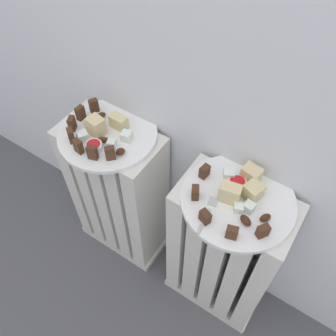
% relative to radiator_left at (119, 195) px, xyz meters
% --- Properties ---
extents(ground_plane, '(6.00, 6.00, 0.00)m').
position_rel_radiator_left_xyz_m(ground_plane, '(0.19, -0.28, -0.27)').
color(ground_plane, '#4C4C51').
extents(radiator_left, '(0.30, 0.16, 0.56)m').
position_rel_radiator_left_xyz_m(radiator_left, '(0.00, 0.00, 0.00)').
color(radiator_left, silver).
rests_on(radiator_left, ground_plane).
extents(radiator_right, '(0.30, 0.16, 0.56)m').
position_rel_radiator_left_xyz_m(radiator_right, '(0.38, 0.00, 0.00)').
color(radiator_right, silver).
rests_on(radiator_right, ground_plane).
extents(plate_left, '(0.26, 0.26, 0.01)m').
position_rel_radiator_left_xyz_m(plate_left, '(0.00, 0.00, 0.29)').
color(plate_left, white).
rests_on(plate_left, radiator_left).
extents(plate_right, '(0.26, 0.26, 0.01)m').
position_rel_radiator_left_xyz_m(plate_right, '(0.38, 0.00, 0.29)').
color(plate_right, white).
rests_on(plate_right, radiator_right).
extents(dark_cake_slice_left_0, '(0.02, 0.03, 0.04)m').
position_rel_radiator_left_xyz_m(dark_cake_slice_left_0, '(-0.08, 0.04, 0.31)').
color(dark_cake_slice_left_0, '#472B19').
rests_on(dark_cake_slice_left_0, plate_left).
extents(dark_cake_slice_left_1, '(0.02, 0.02, 0.04)m').
position_rel_radiator_left_xyz_m(dark_cake_slice_left_1, '(-0.09, 0.00, 0.31)').
color(dark_cake_slice_left_1, '#472B19').
rests_on(dark_cake_slice_left_1, plate_left).
extents(dark_cake_slice_left_2, '(0.02, 0.03, 0.04)m').
position_rel_radiator_left_xyz_m(dark_cake_slice_left_2, '(-0.08, -0.04, 0.31)').
color(dark_cake_slice_left_2, '#472B19').
rests_on(dark_cake_slice_left_2, plate_left).
extents(dark_cake_slice_left_3, '(0.03, 0.03, 0.04)m').
position_rel_radiator_left_xyz_m(dark_cake_slice_left_3, '(-0.06, -0.07, 0.31)').
color(dark_cake_slice_left_3, '#472B19').
rests_on(dark_cake_slice_left_3, plate_left).
extents(dark_cake_slice_left_4, '(0.03, 0.02, 0.04)m').
position_rel_radiator_left_xyz_m(dark_cake_slice_left_4, '(-0.02, -0.09, 0.31)').
color(dark_cake_slice_left_4, '#472B19').
rests_on(dark_cake_slice_left_4, plate_left).
extents(dark_cake_slice_left_5, '(0.03, 0.02, 0.04)m').
position_rel_radiator_left_xyz_m(dark_cake_slice_left_5, '(0.03, -0.09, 0.31)').
color(dark_cake_slice_left_5, '#472B19').
rests_on(dark_cake_slice_left_5, plate_left).
extents(dark_cake_slice_left_6, '(0.03, 0.03, 0.04)m').
position_rel_radiator_left_xyz_m(dark_cake_slice_left_6, '(0.07, -0.07, 0.31)').
color(dark_cake_slice_left_6, '#472B19').
rests_on(dark_cake_slice_left_6, plate_left).
extents(marble_cake_slice_left_0, '(0.05, 0.04, 0.05)m').
position_rel_radiator_left_xyz_m(marble_cake_slice_left_0, '(-0.02, -0.02, 0.32)').
color(marble_cake_slice_left_0, beige).
rests_on(marble_cake_slice_left_0, plate_left).
extents(marble_cake_slice_left_1, '(0.05, 0.03, 0.04)m').
position_rel_radiator_left_xyz_m(marble_cake_slice_left_1, '(0.02, 0.03, 0.31)').
color(marble_cake_slice_left_1, beige).
rests_on(marble_cake_slice_left_1, plate_left).
extents(turkish_delight_left_0, '(0.03, 0.03, 0.03)m').
position_rel_radiator_left_xyz_m(turkish_delight_left_0, '(0.06, 0.01, 0.31)').
color(turkish_delight_left_0, white).
rests_on(turkish_delight_left_0, plate_left).
extents(turkish_delight_left_1, '(0.03, 0.03, 0.03)m').
position_rel_radiator_left_xyz_m(turkish_delight_left_1, '(-0.03, -0.06, 0.31)').
color(turkish_delight_left_1, white).
rests_on(turkish_delight_left_1, plate_left).
extents(turkish_delight_left_2, '(0.03, 0.03, 0.02)m').
position_rel_radiator_left_xyz_m(turkish_delight_left_2, '(-0.05, -0.01, 0.31)').
color(turkish_delight_left_2, white).
rests_on(turkish_delight_left_2, plate_left).
extents(turkish_delight_left_3, '(0.03, 0.03, 0.02)m').
position_rel_radiator_left_xyz_m(turkish_delight_left_3, '(0.04, -0.03, 0.31)').
color(turkish_delight_left_3, white).
rests_on(turkish_delight_left_3, plate_left).
extents(medjool_date_left_0, '(0.03, 0.03, 0.02)m').
position_rel_radiator_left_xyz_m(medjool_date_left_0, '(0.02, -0.03, 0.30)').
color(medjool_date_left_0, '#3D1E0F').
rests_on(medjool_date_left_0, plate_left).
extents(medjool_date_left_1, '(0.03, 0.03, 0.02)m').
position_rel_radiator_left_xyz_m(medjool_date_left_1, '(-0.05, 0.04, 0.30)').
color(medjool_date_left_1, '#3D1E0F').
rests_on(medjool_date_left_1, plate_left).
extents(medjool_date_left_2, '(0.03, 0.03, 0.02)m').
position_rel_radiator_left_xyz_m(medjool_date_left_2, '(0.08, -0.04, 0.30)').
color(medjool_date_left_2, '#3D1E0F').
rests_on(medjool_date_left_2, plate_left).
extents(jam_bowl_left, '(0.04, 0.04, 0.02)m').
position_rel_radiator_left_xyz_m(jam_bowl_left, '(0.01, -0.06, 0.31)').
color(jam_bowl_left, white).
rests_on(jam_bowl_left, plate_left).
extents(dark_cake_slice_right_0, '(0.02, 0.03, 0.03)m').
position_rel_radiator_left_xyz_m(dark_cake_slice_right_0, '(0.28, 0.01, 0.31)').
color(dark_cake_slice_right_0, '#472B19').
rests_on(dark_cake_slice_right_0, plate_right).
extents(dark_cake_slice_right_1, '(0.03, 0.03, 0.03)m').
position_rel_radiator_left_xyz_m(dark_cake_slice_right_1, '(0.30, -0.05, 0.31)').
color(dark_cake_slice_right_1, '#472B19').
rests_on(dark_cake_slice_right_1, plate_right).
extents(dark_cake_slice_right_2, '(0.03, 0.02, 0.03)m').
position_rel_radiator_left_xyz_m(dark_cake_slice_right_2, '(0.35, -0.09, 0.31)').
color(dark_cake_slice_right_2, '#472B19').
rests_on(dark_cake_slice_right_2, plate_right).
extents(dark_cake_slice_right_3, '(0.03, 0.02, 0.03)m').
position_rel_radiator_left_xyz_m(dark_cake_slice_right_3, '(0.41, -0.09, 0.31)').
color(dark_cake_slice_right_3, '#472B19').
rests_on(dark_cake_slice_right_3, plate_right).
extents(dark_cake_slice_right_4, '(0.03, 0.03, 0.03)m').
position_rel_radiator_left_xyz_m(dark_cake_slice_right_4, '(0.46, -0.06, 0.31)').
color(dark_cake_slice_right_4, '#472B19').
rests_on(dark_cake_slice_right_4, plate_right).
extents(marble_cake_slice_right_0, '(0.05, 0.04, 0.04)m').
position_rel_radiator_left_xyz_m(marble_cake_slice_right_0, '(0.38, 0.06, 0.32)').
color(marble_cake_slice_right_0, beige).
rests_on(marble_cake_slice_right_0, plate_right).
extents(marble_cake_slice_right_1, '(0.05, 0.05, 0.04)m').
position_rel_radiator_left_xyz_m(marble_cake_slice_right_1, '(0.40, 0.02, 0.31)').
color(marble_cake_slice_right_1, beige).
rests_on(marble_cake_slice_right_1, plate_right).
extents(marble_cake_slice_right_2, '(0.05, 0.04, 0.05)m').
position_rel_radiator_left_xyz_m(marble_cake_slice_right_2, '(0.36, -0.01, 0.32)').
color(marble_cake_slice_right_2, beige).
rests_on(marble_cake_slice_right_2, plate_right).
extents(turkish_delight_right_0, '(0.03, 0.03, 0.02)m').
position_rel_radiator_left_xyz_m(turkish_delight_right_0, '(0.40, -0.03, 0.30)').
color(turkish_delight_right_0, white).
rests_on(turkish_delight_right_0, plate_right).
extents(turkish_delight_right_1, '(0.03, 0.03, 0.03)m').
position_rel_radiator_left_xyz_m(turkish_delight_right_1, '(0.34, 0.04, 0.31)').
color(turkish_delight_right_1, white).
rests_on(turkish_delight_right_1, plate_right).
extents(turkish_delight_right_2, '(0.03, 0.03, 0.02)m').
position_rel_radiator_left_xyz_m(turkish_delight_right_2, '(0.41, -0.02, 0.31)').
color(turkish_delight_right_2, white).
rests_on(turkish_delight_right_2, plate_right).
extents(medjool_date_right_0, '(0.04, 0.03, 0.02)m').
position_rel_radiator_left_xyz_m(medjool_date_right_0, '(0.42, -0.05, 0.30)').
color(medjool_date_right_0, '#3D1E0F').
rests_on(medjool_date_right_0, plate_right).
extents(medjool_date_right_1, '(0.03, 0.03, 0.02)m').
position_rel_radiator_left_xyz_m(medjool_date_right_1, '(0.45, -0.02, 0.30)').
color(medjool_date_right_1, '#3D1E0F').
rests_on(medjool_date_right_1, plate_right).
extents(jam_bowl_right, '(0.04, 0.04, 0.02)m').
position_rel_radiator_left_xyz_m(jam_bowl_right, '(0.36, 0.03, 0.31)').
color(jam_bowl_right, white).
rests_on(jam_bowl_right, plate_right).
extents(fork, '(0.03, 0.10, 0.00)m').
position_rel_radiator_left_xyz_m(fork, '(0.34, -0.07, 0.30)').
color(fork, '#B7B7BC').
rests_on(fork, plate_right).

